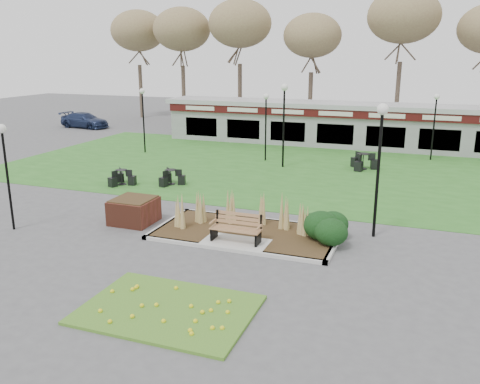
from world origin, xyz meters
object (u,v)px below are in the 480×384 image
(car_blue, at_px, (85,120))
(brick_planter, at_px, (134,210))
(bistro_set_a, at_px, (122,180))
(lamp_post_near_right, at_px, (380,141))
(car_silver, at_px, (217,117))
(car_black, at_px, (224,119))
(bistro_set_b, at_px, (171,179))
(food_pavilion, at_px, (339,124))
(lamp_post_near_left, at_px, (5,154))
(lamp_post_mid_right, at_px, (266,112))
(bistro_set_c, at_px, (363,164))
(lamp_post_mid_left, at_px, (284,107))
(lamp_post_far_left, at_px, (143,106))
(lamp_post_far_right, at_px, (435,112))
(park_bench, at_px, (237,227))

(car_blue, bearing_deg, brick_planter, -133.11)
(brick_planter, height_order, bistro_set_a, brick_planter)
(lamp_post_near_right, xyz_separation_m, car_silver, (-15.74, 23.53, -2.65))
(car_black, bearing_deg, bistro_set_b, -162.31)
(food_pavilion, relative_size, lamp_post_near_left, 6.44)
(brick_planter, distance_m, lamp_post_mid_right, 12.73)
(bistro_set_c, bearing_deg, bistro_set_b, -141.49)
(car_black, bearing_deg, lamp_post_mid_left, -143.06)
(lamp_post_near_right, height_order, bistro_set_a, lamp_post_near_right)
(brick_planter, bearing_deg, bistro_set_c, 60.25)
(brick_planter, height_order, bistro_set_b, brick_planter)
(bistro_set_a, relative_size, car_black, 0.32)
(bistro_set_c, bearing_deg, car_blue, 161.81)
(food_pavilion, xyz_separation_m, bistro_set_b, (-5.76, -13.45, -1.21))
(food_pavilion, height_order, car_blue, food_pavilion)
(food_pavilion, height_order, car_silver, food_pavilion)
(lamp_post_mid_left, height_order, lamp_post_far_left, lamp_post_mid_left)
(lamp_post_far_right, bearing_deg, lamp_post_far_left, -167.34)
(lamp_post_near_right, height_order, lamp_post_mid_right, lamp_post_near_right)
(bistro_set_b, bearing_deg, bistro_set_c, 38.51)
(car_silver, bearing_deg, brick_planter, -150.63)
(lamp_post_mid_left, distance_m, bistro_set_a, 9.48)
(lamp_post_mid_left, height_order, car_black, lamp_post_mid_left)
(lamp_post_mid_left, relative_size, car_blue, 1.04)
(lamp_post_mid_right, xyz_separation_m, car_blue, (-18.36, 7.55, -2.21))
(lamp_post_near_right, bearing_deg, bistro_set_b, 158.48)
(park_bench, bearing_deg, lamp_post_near_right, 29.04)
(brick_planter, relative_size, lamp_post_mid_right, 0.38)
(park_bench, xyz_separation_m, lamp_post_mid_right, (-3.17, 13.20, 2.26))
(brick_planter, distance_m, car_blue, 26.34)
(lamp_post_far_right, xyz_separation_m, car_silver, (-17.52, 9.12, -2.12))
(bistro_set_c, distance_m, car_black, 18.06)
(park_bench, xyz_separation_m, food_pavilion, (0.00, 19.71, 0.89))
(lamp_post_near_left, xyz_separation_m, bistro_set_a, (0.13, 6.83, -2.52))
(bistro_set_c, distance_m, car_silver, 19.16)
(lamp_post_far_left, distance_m, car_blue, 13.25)
(park_bench, relative_size, lamp_post_near_right, 0.37)
(lamp_post_near_right, bearing_deg, car_black, 122.94)
(car_silver, bearing_deg, lamp_post_mid_right, -133.05)
(lamp_post_near_left, height_order, car_silver, lamp_post_near_left)
(lamp_post_far_right, bearing_deg, car_blue, 171.73)
(food_pavilion, xyz_separation_m, lamp_post_near_right, (4.21, -17.38, 1.87))
(brick_planter, distance_m, car_silver, 26.11)
(bistro_set_c, xyz_separation_m, car_blue, (-24.05, 7.90, 0.33))
(lamp_post_far_right, bearing_deg, park_bench, -109.67)
(lamp_post_mid_right, distance_m, lamp_post_far_right, 9.82)
(bistro_set_a, bearing_deg, car_black, 97.66)
(food_pavilion, xyz_separation_m, car_silver, (-11.53, 6.16, -0.77))
(bistro_set_c, bearing_deg, lamp_post_far_left, 179.74)
(lamp_post_mid_right, distance_m, bistro_set_c, 6.24)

